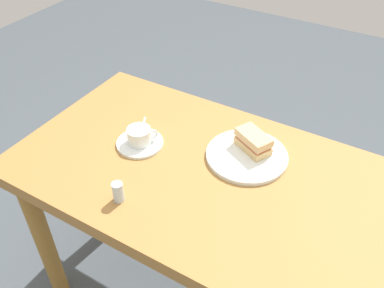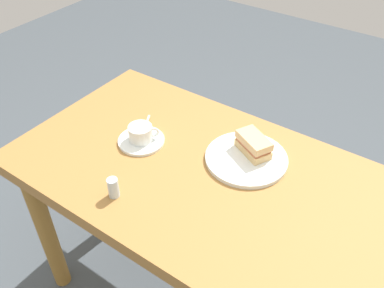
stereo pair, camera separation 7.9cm
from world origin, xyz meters
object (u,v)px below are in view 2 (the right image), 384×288
dining_table (217,200)px  sandwich_plate (246,158)px  spoon (145,126)px  sandwich_front (253,145)px  coffee_saucer (140,141)px  salt_shaker (113,188)px  coffee_cup (140,133)px

dining_table → sandwich_plate: bearing=76.5°
sandwich_plate → spoon: bearing=-171.0°
sandwich_plate → sandwich_front: (0.00, 0.03, 0.04)m
sandwich_front → coffee_saucer: bearing=-155.1°
coffee_saucer → spoon: spoon is taller
salt_shaker → sandwich_front: bearing=57.8°
salt_shaker → coffee_saucer: bearing=112.7°
coffee_cup → salt_shaker: 0.25m
spoon → sandwich_front: bearing=13.7°
coffee_cup → salt_shaker: same height
dining_table → spoon: 0.36m
sandwich_plate → spoon: spoon is taller
salt_shaker → spoon: bearing=113.7°
dining_table → sandwich_plate: sandwich_plate is taller
coffee_saucer → sandwich_plate: bearing=20.5°
sandwich_plate → coffee_saucer: bearing=-159.5°
dining_table → coffee_cup: bearing=-179.4°
dining_table → coffee_cup: (-0.31, -0.00, 0.14)m
sandwich_front → spoon: sandwich_front is taller
dining_table → spoon: (-0.34, 0.06, 0.11)m
dining_table → coffee_cup: size_ratio=14.93×
spoon → salt_shaker: 0.32m
sandwich_front → coffee_cup: bearing=-155.2°
sandwich_front → coffee_cup: size_ratio=1.52×
coffee_saucer → coffee_cup: bearing=45.4°
coffee_saucer → spoon: (-0.03, 0.07, 0.01)m
dining_table → coffee_saucer: coffee_saucer is taller
sandwich_front → salt_shaker: 0.46m
spoon → sandwich_plate: bearing=9.0°
sandwich_plate → coffee_saucer: size_ratio=1.68×
coffee_saucer → spoon: bearing=117.0°
spoon → coffee_cup: bearing=-61.8°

